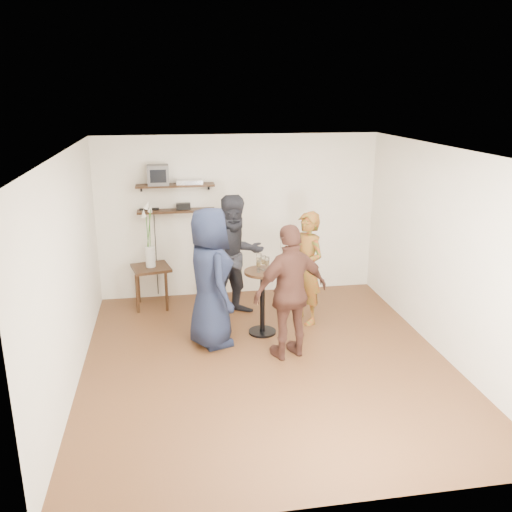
% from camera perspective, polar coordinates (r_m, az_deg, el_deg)
% --- Properties ---
extents(room, '(4.58, 5.08, 2.68)m').
position_cam_1_polar(room, '(6.38, 1.19, -0.69)').
color(room, '#4A2417').
rests_on(room, ground).
extents(shelf_upper, '(1.20, 0.25, 0.04)m').
position_cam_1_polar(shelf_upper, '(8.47, -8.50, 7.37)').
color(shelf_upper, black).
rests_on(shelf_upper, room).
extents(shelf_lower, '(1.20, 0.25, 0.04)m').
position_cam_1_polar(shelf_lower, '(8.54, -8.39, 4.72)').
color(shelf_lower, black).
rests_on(shelf_lower, room).
extents(crt_monitor, '(0.32, 0.30, 0.30)m').
position_cam_1_polar(crt_monitor, '(8.44, -10.26, 8.41)').
color(crt_monitor, '#59595B').
rests_on(crt_monitor, shelf_upper).
extents(dvd_deck, '(0.40, 0.24, 0.06)m').
position_cam_1_polar(dvd_deck, '(8.47, -7.03, 7.75)').
color(dvd_deck, silver).
rests_on(dvd_deck, shelf_upper).
extents(radio, '(0.22, 0.10, 0.10)m').
position_cam_1_polar(radio, '(8.53, -7.66, 5.20)').
color(radio, black).
rests_on(radio, shelf_lower).
extents(power_strip, '(0.30, 0.05, 0.03)m').
position_cam_1_polar(power_strip, '(8.59, -11.17, 4.87)').
color(power_strip, black).
rests_on(power_strip, shelf_lower).
extents(side_table, '(0.65, 0.65, 0.65)m').
position_cam_1_polar(side_table, '(8.50, -10.97, -1.79)').
color(side_table, black).
rests_on(side_table, room).
extents(vase_lilies, '(0.20, 0.21, 1.04)m').
position_cam_1_polar(vase_lilies, '(8.37, -11.14, 1.03)').
color(vase_lilies, silver).
rests_on(vase_lilies, side_table).
extents(drinks_table, '(0.50, 0.50, 0.91)m').
position_cam_1_polar(drinks_table, '(7.42, 0.68, -3.95)').
color(drinks_table, black).
rests_on(drinks_table, room).
extents(wine_glass_fl, '(0.06, 0.06, 0.19)m').
position_cam_1_polar(wine_glass_fl, '(7.21, 0.26, -0.75)').
color(wine_glass_fl, silver).
rests_on(wine_glass_fl, drinks_table).
extents(wine_glass_fr, '(0.06, 0.06, 0.19)m').
position_cam_1_polar(wine_glass_fr, '(7.25, 1.18, -0.61)').
color(wine_glass_fr, silver).
rests_on(wine_glass_fr, drinks_table).
extents(wine_glass_bl, '(0.07, 0.07, 0.22)m').
position_cam_1_polar(wine_glass_bl, '(7.32, 0.31, -0.29)').
color(wine_glass_bl, silver).
rests_on(wine_glass_bl, drinks_table).
extents(wine_glass_br, '(0.07, 0.07, 0.20)m').
position_cam_1_polar(wine_glass_br, '(7.28, 0.82, -0.49)').
color(wine_glass_br, silver).
rests_on(wine_glass_br, drinks_table).
extents(person_plaid, '(0.59, 0.70, 1.63)m').
position_cam_1_polar(person_plaid, '(7.76, 5.38, -1.27)').
color(person_plaid, '#AD2213').
rests_on(person_plaid, room).
extents(person_dark, '(1.07, 0.96, 1.83)m').
position_cam_1_polar(person_dark, '(7.94, -2.10, -0.06)').
color(person_dark, black).
rests_on(person_dark, room).
extents(person_navy, '(0.81, 1.03, 1.85)m').
position_cam_1_polar(person_navy, '(7.02, -4.87, -2.31)').
color(person_navy, black).
rests_on(person_navy, room).
extents(person_brown, '(1.09, 0.70, 1.72)m').
position_cam_1_polar(person_brown, '(6.70, 3.68, -3.83)').
color(person_brown, '#45261D').
rests_on(person_brown, room).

